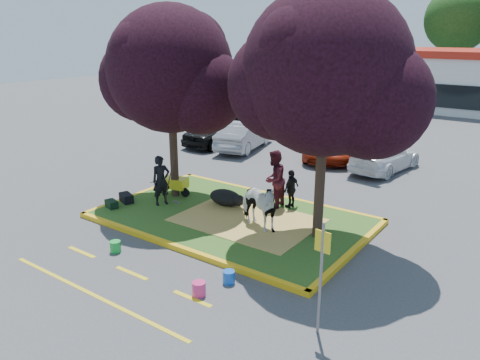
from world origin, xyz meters
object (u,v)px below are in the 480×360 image
Objects in this scene: calf at (226,197)px; wheelbarrow at (175,183)px; cow at (257,205)px; car_silver at (244,135)px; bucket_pink at (199,289)px; sign_post at (321,267)px; bucket_green at (115,247)px; handler at (161,181)px; bucket_blue at (229,277)px; car_black at (221,130)px.

wheelbarrow is at bearing -163.92° from calf.
car_silver is at bearing 54.52° from cow.
wheelbarrow is 6.68m from bucket_pink.
bucket_green is (-6.11, 0.02, -1.30)m from sign_post.
car_silver is at bearing 136.89° from sign_post.
calf is 8.46m from car_silver.
sign_post reaches higher than wheelbarrow.
car_silver is at bearing 40.95° from handler.
handler is at bearing 112.55° from bucket_green.
sign_post reaches higher than handler.
bucket_green is (-2.43, -3.30, -0.73)m from cow.
calf reaches higher than bucket_green.
wheelbarrow is 5.19× the size of bucket_blue.
cow is 0.38× the size of car_black.
handler is (-1.79, -1.21, 0.58)m from calf.
car_black is at bearing 128.60° from bucket_blue.
bucket_pink is 13.91m from car_silver.
calf is at bearing 83.43° from bucket_green.
bucket_pink is at bearing -166.97° from sign_post.
bucket_green is 3.30m from bucket_pink.
car_black is (-7.89, 8.41, -0.10)m from cow.
cow is at bearing -24.75° from wheelbarrow.
handler is 1.04× the size of wheelbarrow.
car_silver is at bearing -1.14° from car_black.
wheelbarrow is 8.84m from sign_post.
cow is at bearing -43.43° from car_black.
handler reaches higher than car_silver.
bucket_pink is 0.08× the size of car_silver.
calf is 3.92× the size of bucket_blue.
wheelbarrow reaches higher than calf.
sign_post is 0.55× the size of car_silver.
bucket_pink reaches higher than bucket_blue.
bucket_blue is at bearing 7.89° from bucket_green.
handler reaches higher than bucket_blue.
bucket_blue is (3.51, 0.49, -0.00)m from bucket_green.
handler reaches higher than wheelbarrow.
car_black is (-5.46, 11.71, 0.63)m from bucket_green.
sign_post is 7.05× the size of bucket_pink.
bucket_green is at bearing -172.11° from bucket_blue.
wheelbarrow is at bearing 158.16° from sign_post.
sign_post is 15.30m from car_silver.
calf reaches higher than bucket_pink.
cow reaches higher than bucket_blue.
handler is at bearing 151.31° from bucket_blue.
car_black reaches higher than wheelbarrow.
handler is 8.05m from sign_post.
handler is 5.01× the size of bucket_pink.
bucket_pink is 0.07× the size of car_black.
wheelbarrow is at bearing 144.75° from bucket_blue.
wheelbarrow is 4.46m from bucket_green.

